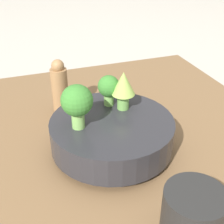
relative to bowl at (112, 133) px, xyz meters
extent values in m
plane|color=#ADA89E|center=(-0.03, -0.02, -0.07)|extent=(6.00, 6.00, 0.00)
cube|color=brown|center=(-0.03, -0.02, -0.06)|extent=(0.97, 0.78, 0.03)
cylinder|color=#28282D|center=(0.00, 0.00, -0.03)|extent=(0.11, 0.11, 0.01)
cylinder|color=#28282D|center=(0.00, 0.00, 0.00)|extent=(0.25, 0.25, 0.06)
cylinder|color=#7AB256|center=(0.00, 0.07, 0.05)|extent=(0.02, 0.02, 0.04)
sphere|color=#387A2D|center=(0.00, 0.07, 0.09)|extent=(0.06, 0.06, 0.06)
cylinder|color=#6BA34C|center=(0.04, -0.04, 0.05)|extent=(0.02, 0.02, 0.03)
cone|color=#93B751|center=(0.04, -0.04, 0.09)|extent=(0.05, 0.05, 0.05)
cylinder|color=#7AB256|center=(0.06, -0.02, 0.04)|extent=(0.02, 0.02, 0.03)
sphere|color=#387A2D|center=(0.06, -0.02, 0.08)|extent=(0.05, 0.05, 0.05)
cylinder|color=black|center=(-0.25, -0.03, 0.01)|extent=(0.09, 0.09, 0.10)
cylinder|color=#997047|center=(0.19, 0.07, 0.02)|extent=(0.04, 0.04, 0.12)
sphere|color=#997047|center=(0.19, 0.07, 0.09)|extent=(0.03, 0.03, 0.03)
camera|label=1|loc=(-0.49, 0.17, 0.37)|focal=50.00mm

